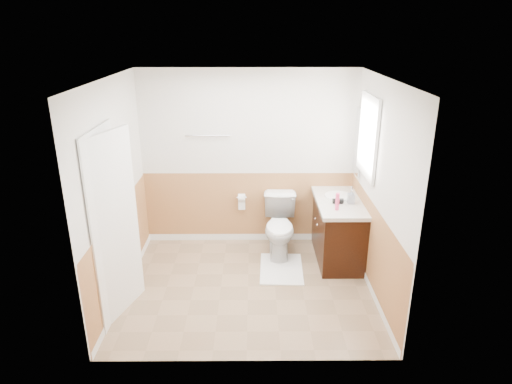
{
  "coord_description": "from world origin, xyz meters",
  "views": [
    {
      "loc": [
        0.07,
        -4.76,
        3.02
      ],
      "look_at": [
        0.1,
        0.25,
        1.15
      ],
      "focal_mm": 31.48,
      "sensor_mm": 36.0,
      "label": 1
    }
  ],
  "objects_px": {
    "vanity_cabinet": "(338,232)",
    "soap_dispenser": "(351,196)",
    "toilet": "(280,227)",
    "bath_mat": "(281,269)",
    "lotion_bottle": "(337,202)"
  },
  "relations": [
    {
      "from": "lotion_bottle",
      "to": "soap_dispenser",
      "type": "relative_size",
      "value": 1.15
    },
    {
      "from": "vanity_cabinet",
      "to": "bath_mat",
      "type": "bearing_deg",
      "value": -158.12
    },
    {
      "from": "soap_dispenser",
      "to": "lotion_bottle",
      "type": "bearing_deg",
      "value": -135.03
    },
    {
      "from": "bath_mat",
      "to": "vanity_cabinet",
      "type": "xyz_separation_m",
      "value": [
        0.78,
        0.31,
        0.39
      ]
    },
    {
      "from": "toilet",
      "to": "lotion_bottle",
      "type": "distance_m",
      "value": 0.99
    },
    {
      "from": "toilet",
      "to": "soap_dispenser",
      "type": "xyz_separation_m",
      "value": [
        0.9,
        -0.23,
        0.54
      ]
    },
    {
      "from": "vanity_cabinet",
      "to": "lotion_bottle",
      "type": "relative_size",
      "value": 5.0
    },
    {
      "from": "bath_mat",
      "to": "lotion_bottle",
      "type": "distance_m",
      "value": 1.17
    },
    {
      "from": "vanity_cabinet",
      "to": "lotion_bottle",
      "type": "bearing_deg",
      "value": -107.83
    },
    {
      "from": "vanity_cabinet",
      "to": "soap_dispenser",
      "type": "relative_size",
      "value": 5.77
    },
    {
      "from": "lotion_bottle",
      "to": "soap_dispenser",
      "type": "bearing_deg",
      "value": 44.97
    },
    {
      "from": "vanity_cabinet",
      "to": "lotion_bottle",
      "type": "xyz_separation_m",
      "value": [
        -0.1,
        -0.31,
        0.56
      ]
    },
    {
      "from": "toilet",
      "to": "soap_dispenser",
      "type": "height_order",
      "value": "soap_dispenser"
    },
    {
      "from": "toilet",
      "to": "lotion_bottle",
      "type": "bearing_deg",
      "value": -31.41
    },
    {
      "from": "bath_mat",
      "to": "soap_dispenser",
      "type": "distance_m",
      "value": 1.32
    }
  ]
}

